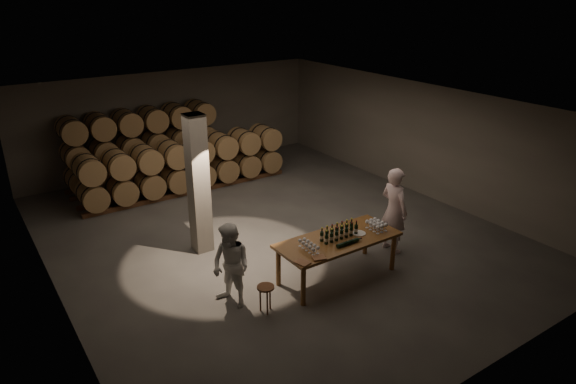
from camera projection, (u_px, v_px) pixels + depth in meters
room at (198, 185)px, 11.33m from camera, size 12.00×12.00×12.00m
tasting_table at (338, 243)px, 10.50m from camera, size 2.60×1.10×0.90m
barrel_stack_back at (142, 145)px, 15.55m from camera, size 4.70×0.95×2.31m
barrel_stack_front at (186, 164)px, 15.02m from camera, size 6.26×0.95×1.57m
bottle_cluster at (339, 233)px, 10.46m from camera, size 0.86×0.23×0.31m
lying_bottles at (348, 243)px, 10.20m from camera, size 0.64×0.09×0.09m
glass_cluster_left at (309, 245)px, 9.97m from camera, size 0.19×0.52×0.16m
glass_cluster_right at (377, 224)px, 10.80m from camera, size 0.31×0.42×0.19m
plate at (359, 233)px, 10.66m from camera, size 0.29×0.29×0.02m
notebook_near at (319, 258)px, 9.69m from camera, size 0.30×0.26×0.03m
notebook_corner at (302, 262)px, 9.53m from camera, size 0.27×0.32×0.02m
pen at (323, 257)px, 9.73m from camera, size 0.13×0.01×0.01m
stool at (266, 291)px, 9.49m from camera, size 0.33×0.33×0.54m
person_man at (394, 210)px, 11.53m from camera, size 0.49×0.74×2.00m
person_woman at (231, 266)px, 9.57m from camera, size 0.85×0.97×1.67m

